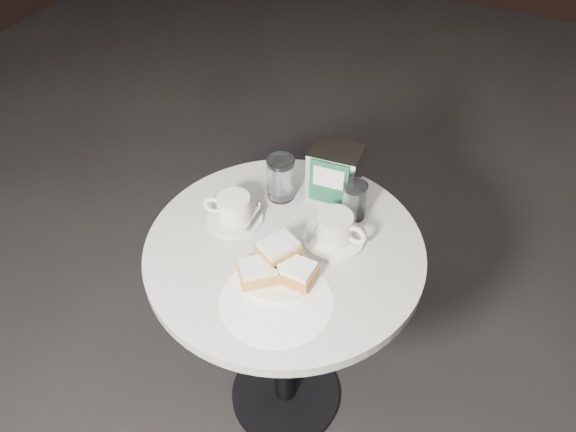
# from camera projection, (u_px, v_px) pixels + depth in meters

# --- Properties ---
(ground) EXTENTS (7.00, 7.00, 0.00)m
(ground) POSITION_uv_depth(u_px,v_px,m) (285.00, 396.00, 1.91)
(ground) COLOR black
(ground) RESTS_ON ground
(cafe_table) EXTENTS (0.70, 0.70, 0.74)m
(cafe_table) POSITION_uv_depth(u_px,v_px,m) (285.00, 295.00, 1.53)
(cafe_table) COLOR black
(cafe_table) RESTS_ON ground
(sugar_spill) EXTENTS (0.28, 0.28, 0.00)m
(sugar_spill) POSITION_uv_depth(u_px,v_px,m) (276.00, 300.00, 1.27)
(sugar_spill) COLOR white
(sugar_spill) RESTS_ON cafe_table
(beignet_plate) EXTENTS (0.23, 0.23, 0.09)m
(beignet_plate) POSITION_uv_depth(u_px,v_px,m) (277.00, 267.00, 1.30)
(beignet_plate) COLOR white
(beignet_plate) RESTS_ON cafe_table
(coffee_cup_left) EXTENTS (0.18, 0.18, 0.08)m
(coffee_cup_left) POSITION_uv_depth(u_px,v_px,m) (234.00, 210.00, 1.44)
(coffee_cup_left) COLOR silver
(coffee_cup_left) RESTS_ON cafe_table
(coffee_cup_right) EXTENTS (0.17, 0.17, 0.08)m
(coffee_cup_right) POSITION_uv_depth(u_px,v_px,m) (335.00, 230.00, 1.39)
(coffee_cup_right) COLOR white
(coffee_cup_right) RESTS_ON cafe_table
(water_glass_left) EXTENTS (0.10, 0.10, 0.12)m
(water_glass_left) POSITION_uv_depth(u_px,v_px,m) (281.00, 179.00, 1.49)
(water_glass_left) COLOR white
(water_glass_left) RESTS_ON cafe_table
(water_glass_right) EXTENTS (0.06, 0.06, 0.10)m
(water_glass_right) POSITION_uv_depth(u_px,v_px,m) (354.00, 201.00, 1.44)
(water_glass_right) COLOR white
(water_glass_right) RESTS_ON cafe_table
(napkin_dispenser) EXTENTS (0.14, 0.12, 0.15)m
(napkin_dispenser) POSITION_uv_depth(u_px,v_px,m) (334.00, 173.00, 1.48)
(napkin_dispenser) COLOR silver
(napkin_dispenser) RESTS_ON cafe_table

